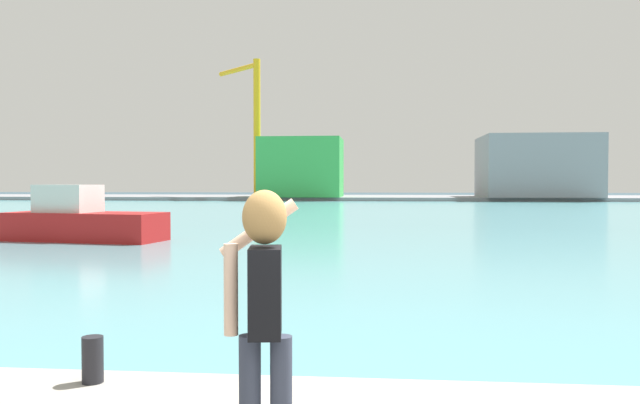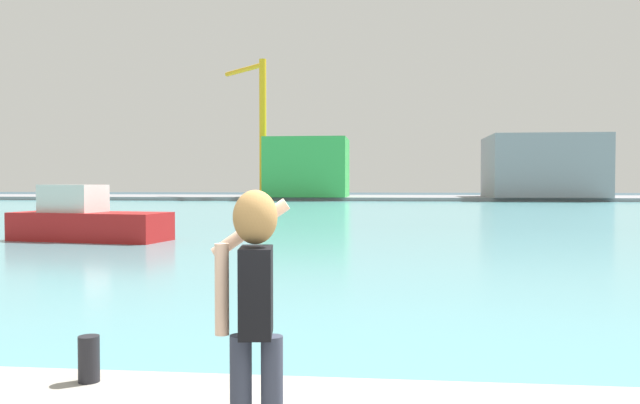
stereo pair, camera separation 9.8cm
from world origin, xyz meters
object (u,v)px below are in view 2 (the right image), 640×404
(harbor_bollard, at_px, (89,359))
(warehouse_right, at_px, (543,167))
(person_photographer, at_px, (254,297))
(port_crane, at_px, (259,116))
(warehouse_left, at_px, (307,168))
(boat_moored, at_px, (87,221))

(harbor_bollard, relative_size, warehouse_right, 0.03)
(person_photographer, height_order, port_crane, port_crane)
(warehouse_left, distance_m, port_crane, 10.48)
(person_photographer, relative_size, warehouse_left, 0.15)
(harbor_bollard, distance_m, warehouse_left, 85.23)
(harbor_bollard, bearing_deg, port_crane, 100.61)
(harbor_bollard, xyz_separation_m, warehouse_right, (24.03, 86.14, 3.87))
(person_photographer, relative_size, warehouse_right, 0.12)
(warehouse_right, xyz_separation_m, port_crane, (-40.08, -0.47, 7.44))
(boat_moored, xyz_separation_m, warehouse_left, (1.24, 64.29, 3.80))
(warehouse_left, relative_size, port_crane, 0.58)
(harbor_bollard, height_order, warehouse_left, warehouse_left)
(harbor_bollard, relative_size, warehouse_left, 0.04)
(person_photographer, height_order, warehouse_right, warehouse_right)
(warehouse_right, height_order, port_crane, port_crane)
(boat_moored, relative_size, warehouse_left, 0.61)
(person_photographer, bearing_deg, warehouse_right, -22.19)
(boat_moored, distance_m, warehouse_right, 74.16)
(warehouse_right, bearing_deg, person_photographer, -104.22)
(warehouse_right, bearing_deg, harbor_bollard, -105.59)
(warehouse_left, bearing_deg, port_crane, 172.26)
(warehouse_left, distance_m, warehouse_right, 32.89)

